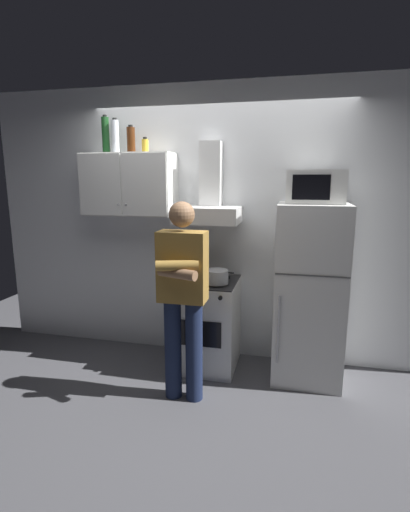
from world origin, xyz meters
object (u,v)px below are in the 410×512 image
Objects in this scene: microwave at (315,187)px; refrigerator at (309,293)px; cooking_pot at (217,277)px; stove_oven at (206,323)px; range_hood at (209,201)px; bottle_vodka_clear at (115,136)px; person_standing at (183,295)px; upper_cabinet at (129,184)px; bottle_wine_green at (106,135)px; bottle_spice_jar at (145,145)px; bottle_rum_dark at (131,140)px.

refrigerator is at bearing -89.10° from microwave.
refrigerator is 5.16× the size of cooking_pot.
stove_oven is at bearing -178.85° from microwave.
bottle_vodka_clear reaches higher than range_hood.
cooking_pot is (-0.82, -0.12, 0.14)m from refrigerator.
microwave is at bearing 32.00° from person_standing.
upper_cabinet is 0.55× the size of person_standing.
bottle_wine_green is (-1.02, -0.00, 0.62)m from range_hood.
bottle_spice_jar reaches higher than cooking_pot.
cooking_pot is at bearing -62.12° from range_hood.
bottle_spice_jar is at bearing 171.06° from stove_oven.
bottle_vodka_clear is at bearing 176.64° from bottle_spice_jar.
upper_cabinet is 0.43m from bottle_rum_dark.
bottle_spice_jar is 0.53× the size of bottle_rum_dark.
stove_oven is 1.92m from bottle_rum_dark.
microwave is (0.95, 0.02, 1.31)m from stove_oven.
range_hood reaches higher than stove_oven.
bottle_rum_dark is (-1.73, 0.15, 0.43)m from microwave.
bottle_spice_jar is at bearing 176.51° from refrigerator.
bottle_rum_dark is at bearing 174.48° from refrigerator.
cooking_pot is at bearing -42.49° from stove_oven.
bottle_wine_green is at bearing 176.42° from refrigerator.
bottle_rum_dark is (-1.73, 0.17, 1.37)m from refrigerator.
stove_oven is 1.17m from range_hood.
bottle_vodka_clear is (-0.92, -0.01, 0.61)m from range_hood.
bottle_spice_jar reaches higher than person_standing.
bottle_rum_dark is (-0.78, 0.17, 1.74)m from stove_oven.
range_hood is 1.56× the size of microwave.
range_hood is 0.80m from bottle_spice_jar.
bottle_rum_dark is at bearing 10.26° from bottle_wine_green.
person_standing is 11.88× the size of bottle_spice_jar.
bottle_rum_dark is (-0.91, 0.29, 1.24)m from cooking_pot.
bottle_wine_green is 1.10× the size of bottle_vodka_clear.
bottle_rum_dark reaches higher than upper_cabinet.
bottle_wine_green reaches higher than stove_oven.
upper_cabinet is 1.75m from microwave.
microwave is at bearing -6.46° from range_hood.
microwave is at bearing -3.05° from bottle_wine_green.
bottle_rum_dark is 0.81× the size of bottle_vodka_clear.
bottle_wine_green reaches higher than upper_cabinet.
cooking_pot is at bearing -170.43° from microwave.
person_standing is at bearing -51.42° from bottle_spice_jar.
bottle_wine_green reaches higher than range_hood.
refrigerator is (0.95, 0.00, 0.37)m from stove_oven.
microwave is 0.29× the size of person_standing.
upper_cabinet is at bearing 171.22° from bottle_spice_jar.
stove_oven is (0.80, -0.13, -1.32)m from upper_cabinet.
person_standing is 1.72m from bottle_vodka_clear.
person_standing is at bearing -93.91° from range_hood.
person_standing is at bearing -44.26° from upper_cabinet.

